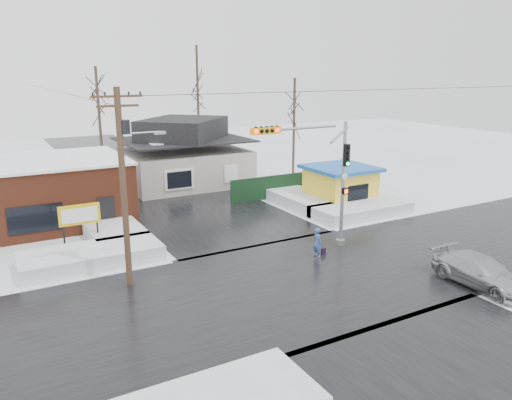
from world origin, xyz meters
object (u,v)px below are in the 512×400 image
marquee_sign (80,216)px  kiosk (340,185)px  car (480,272)px  traffic_signal (321,169)px  pedestrian (317,243)px  utility_pole (124,177)px

marquee_sign → kiosk: 18.51m
car → marquee_sign: bearing=137.0°
traffic_signal → pedestrian: 3.91m
pedestrian → car: 7.96m
utility_pole → pedestrian: utility_pole is taller
utility_pole → marquee_sign: 6.87m
kiosk → car: bearing=-103.3°
pedestrian → marquee_sign: bearing=54.7°
traffic_signal → marquee_sign: traffic_signal is taller
kiosk → car: (-3.45, -14.58, -0.78)m
marquee_sign → traffic_signal: bearing=-29.7°
marquee_sign → car: (15.05, -14.08, -1.24)m
traffic_signal → pedestrian: traffic_signal is taller
traffic_signal → kiosk: (7.07, 7.03, -3.08)m
pedestrian → kiosk: bearing=-45.1°
utility_pole → car: utility_pole is taller
pedestrian → car: bearing=-147.1°
traffic_signal → kiosk: traffic_signal is taller
traffic_signal → car: size_ratio=1.48×
traffic_signal → pedestrian: bearing=-129.9°
marquee_sign → kiosk: kiosk is taller
traffic_signal → kiosk: bearing=44.8°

